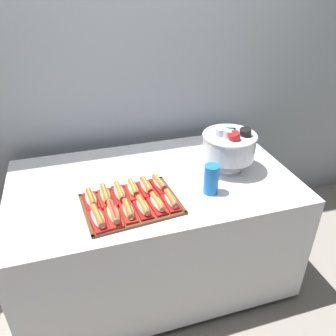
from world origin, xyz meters
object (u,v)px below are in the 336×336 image
at_px(serving_tray, 131,204).
at_px(hot_dog_2, 128,211).
at_px(hot_dog_4, 157,204).
at_px(hot_dog_0, 98,218).
at_px(hot_dog_3, 143,207).
at_px(cup_stack, 211,179).
at_px(buffet_table, 154,228).
at_px(hot_dog_11, 159,184).
at_px(hot_dog_5, 171,200).
at_px(hot_dog_8, 119,193).
at_px(punch_bowl, 229,145).
at_px(hot_dog_6, 91,199).
at_px(hot_dog_10, 146,187).
at_px(hot_dog_1, 113,214).
at_px(hot_dog_9, 133,190).
at_px(hot_dog_7, 105,196).

distance_m(serving_tray, hot_dog_2, 0.10).
bearing_deg(hot_dog_4, serving_tray, 148.99).
relative_size(hot_dog_0, hot_dog_3, 1.15).
height_order(hot_dog_0, cup_stack, cup_stack).
bearing_deg(buffet_table, hot_dog_11, -84.23).
relative_size(hot_dog_5, cup_stack, 0.94).
xyz_separation_m(hot_dog_8, punch_bowl, (0.67, 0.11, 0.13)).
xyz_separation_m(hot_dog_3, hot_dog_11, (0.13, 0.18, 0.00)).
bearing_deg(buffet_table, hot_dog_8, -148.90).
distance_m(hot_dog_6, hot_dog_11, 0.38).
height_order(hot_dog_10, cup_stack, cup_stack).
bearing_deg(hot_dog_6, hot_dog_3, -31.01).
xyz_separation_m(hot_dog_1, hot_dog_3, (0.15, 0.01, -0.00)).
distance_m(hot_dog_2, hot_dog_9, 0.18).
height_order(hot_dog_2, hot_dog_5, same).
distance_m(hot_dog_1, hot_dog_10, 0.28).
bearing_deg(hot_dog_5, hot_dog_6, 161.50).
height_order(hot_dog_3, punch_bowl, punch_bowl).
height_order(hot_dog_3, hot_dog_6, hot_dog_3).
bearing_deg(hot_dog_5, buffet_table, 95.45).
bearing_deg(cup_stack, hot_dog_0, -171.91).
height_order(hot_dog_1, hot_dog_4, hot_dog_1).
relative_size(hot_dog_3, hot_dog_8, 0.92).
bearing_deg(hot_dog_3, hot_dog_1, -174.75).
xyz_separation_m(hot_dog_0, hot_dog_8, (0.13, 0.18, -0.00)).
relative_size(hot_dog_7, hot_dog_11, 1.04).
height_order(hot_dog_1, hot_dog_2, hot_dog_1).
bearing_deg(hot_dog_8, hot_dog_0, -127.03).
distance_m(serving_tray, hot_dog_10, 0.14).
distance_m(hot_dog_0, hot_dog_8, 0.22).
bearing_deg(hot_dog_0, hot_dog_4, 5.25).
bearing_deg(hot_dog_9, hot_dog_10, 5.25).
bearing_deg(hot_dog_7, hot_dog_0, -109.20).
height_order(hot_dog_7, punch_bowl, punch_bowl).
relative_size(serving_tray, hot_dog_0, 2.70).
height_order(buffet_table, hot_dog_2, hot_dog_2).
xyz_separation_m(hot_dog_9, hot_dog_11, (0.15, 0.01, -0.00)).
distance_m(hot_dog_5, hot_dog_9, 0.22).
height_order(hot_dog_7, cup_stack, cup_stack).
xyz_separation_m(hot_dog_6, hot_dog_7, (0.07, 0.01, 0.00)).
bearing_deg(punch_bowl, cup_stack, -134.14).
height_order(hot_dog_1, hot_dog_5, hot_dog_1).
bearing_deg(cup_stack, hot_dog_10, 162.53).
bearing_deg(serving_tray, hot_dog_10, 41.50).
distance_m(hot_dog_3, hot_dog_8, 0.18).
height_order(serving_tray, cup_stack, cup_stack).
distance_m(hot_dog_0, hot_dog_11, 0.41).
distance_m(hot_dog_7, hot_dog_9, 0.15).
bearing_deg(hot_dog_5, hot_dog_11, 95.25).
relative_size(hot_dog_1, hot_dog_9, 1.16).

